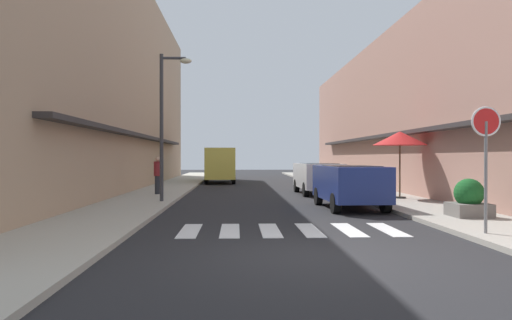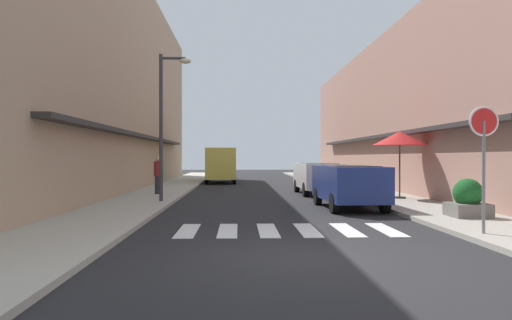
{
  "view_description": "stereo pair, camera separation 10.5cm",
  "coord_description": "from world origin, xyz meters",
  "px_view_note": "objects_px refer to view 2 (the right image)",
  "views": [
    {
      "loc": [
        -1.27,
        -8.41,
        1.75
      ],
      "look_at": [
        -0.37,
        13.65,
        1.62
      ],
      "focal_mm": 33.54,
      "sensor_mm": 36.0,
      "label": 1
    },
    {
      "loc": [
        -1.17,
        -8.41,
        1.75
      ],
      "look_at": [
        -0.37,
        13.65,
        1.62
      ],
      "focal_mm": 33.54,
      "sensor_mm": 36.0,
      "label": 2
    }
  ],
  "objects_px": {
    "parked_car_near": "(349,182)",
    "street_lamp": "(166,111)",
    "round_street_sign": "(484,136)",
    "parked_car_mid": "(318,175)",
    "pedestrian_walking_near": "(158,174)",
    "delivery_van": "(221,162)",
    "cafe_umbrella": "(400,139)",
    "planter_corner": "(468,200)"
  },
  "relations": [
    {
      "from": "parked_car_near",
      "to": "delivery_van",
      "type": "height_order",
      "value": "delivery_van"
    },
    {
      "from": "street_lamp",
      "to": "pedestrian_walking_near",
      "type": "distance_m",
      "value": 4.31
    },
    {
      "from": "delivery_van",
      "to": "planter_corner",
      "type": "height_order",
      "value": "delivery_van"
    },
    {
      "from": "parked_car_mid",
      "to": "pedestrian_walking_near",
      "type": "height_order",
      "value": "pedestrian_walking_near"
    },
    {
      "from": "cafe_umbrella",
      "to": "round_street_sign",
      "type": "bearing_deg",
      "value": -97.57
    },
    {
      "from": "street_lamp",
      "to": "pedestrian_walking_near",
      "type": "relative_size",
      "value": 3.29
    },
    {
      "from": "parked_car_near",
      "to": "delivery_van",
      "type": "xyz_separation_m",
      "value": [
        -4.97,
        16.7,
        0.48
      ]
    },
    {
      "from": "cafe_umbrella",
      "to": "pedestrian_walking_near",
      "type": "xyz_separation_m",
      "value": [
        -9.99,
        2.54,
        -1.49
      ]
    },
    {
      "from": "round_street_sign",
      "to": "planter_corner",
      "type": "distance_m",
      "value": 3.44
    },
    {
      "from": "parked_car_mid",
      "to": "street_lamp",
      "type": "height_order",
      "value": "street_lamp"
    },
    {
      "from": "parked_car_mid",
      "to": "pedestrian_walking_near",
      "type": "xyz_separation_m",
      "value": [
        -7.31,
        -1.07,
        0.07
      ]
    },
    {
      "from": "parked_car_near",
      "to": "pedestrian_walking_near",
      "type": "bearing_deg",
      "value": 144.26
    },
    {
      "from": "delivery_van",
      "to": "round_street_sign",
      "type": "bearing_deg",
      "value": -74.08
    },
    {
      "from": "planter_corner",
      "to": "pedestrian_walking_near",
      "type": "distance_m",
      "value": 12.99
    },
    {
      "from": "round_street_sign",
      "to": "planter_corner",
      "type": "bearing_deg",
      "value": 69.82
    },
    {
      "from": "parked_car_near",
      "to": "parked_car_mid",
      "type": "relative_size",
      "value": 0.94
    },
    {
      "from": "parked_car_mid",
      "to": "round_street_sign",
      "type": "height_order",
      "value": "round_street_sign"
    },
    {
      "from": "planter_corner",
      "to": "cafe_umbrella",
      "type": "bearing_deg",
      "value": 88.88
    },
    {
      "from": "delivery_van",
      "to": "pedestrian_walking_near",
      "type": "bearing_deg",
      "value": -101.59
    },
    {
      "from": "parked_car_near",
      "to": "cafe_umbrella",
      "type": "bearing_deg",
      "value": 45.54
    },
    {
      "from": "parked_car_near",
      "to": "street_lamp",
      "type": "distance_m",
      "value": 7.14
    },
    {
      "from": "parked_car_near",
      "to": "cafe_umbrella",
      "type": "distance_m",
      "value": 4.12
    },
    {
      "from": "street_lamp",
      "to": "parked_car_mid",
      "type": "bearing_deg",
      "value": 34.99
    },
    {
      "from": "pedestrian_walking_near",
      "to": "delivery_van",
      "type": "bearing_deg",
      "value": -66.72
    },
    {
      "from": "round_street_sign",
      "to": "street_lamp",
      "type": "height_order",
      "value": "street_lamp"
    },
    {
      "from": "parked_car_mid",
      "to": "cafe_umbrella",
      "type": "bearing_deg",
      "value": -53.48
    },
    {
      "from": "delivery_van",
      "to": "cafe_umbrella",
      "type": "height_order",
      "value": "cafe_umbrella"
    },
    {
      "from": "parked_car_mid",
      "to": "cafe_umbrella",
      "type": "relative_size",
      "value": 1.65
    },
    {
      "from": "street_lamp",
      "to": "planter_corner",
      "type": "relative_size",
      "value": 5.22
    },
    {
      "from": "delivery_van",
      "to": "street_lamp",
      "type": "bearing_deg",
      "value": -95.61
    },
    {
      "from": "parked_car_mid",
      "to": "delivery_van",
      "type": "height_order",
      "value": "delivery_van"
    },
    {
      "from": "parked_car_mid",
      "to": "planter_corner",
      "type": "bearing_deg",
      "value": -74.93
    },
    {
      "from": "round_street_sign",
      "to": "street_lamp",
      "type": "relative_size",
      "value": 0.5
    },
    {
      "from": "planter_corner",
      "to": "street_lamp",
      "type": "bearing_deg",
      "value": 150.88
    },
    {
      "from": "planter_corner",
      "to": "pedestrian_walking_near",
      "type": "height_order",
      "value": "pedestrian_walking_near"
    },
    {
      "from": "parked_car_mid",
      "to": "round_street_sign",
      "type": "relative_size",
      "value": 1.61
    },
    {
      "from": "delivery_van",
      "to": "street_lamp",
      "type": "distance_m",
      "value": 15.08
    },
    {
      "from": "parked_car_mid",
      "to": "delivery_van",
      "type": "bearing_deg",
      "value": 115.58
    },
    {
      "from": "cafe_umbrella",
      "to": "planter_corner",
      "type": "xyz_separation_m",
      "value": [
        -0.12,
        -5.89,
        -1.91
      ]
    },
    {
      "from": "parked_car_near",
      "to": "planter_corner",
      "type": "bearing_deg",
      "value": -51.09
    },
    {
      "from": "delivery_van",
      "to": "pedestrian_walking_near",
      "type": "xyz_separation_m",
      "value": [
        -2.35,
        -11.44,
        -0.41
      ]
    },
    {
      "from": "parked_car_near",
      "to": "street_lamp",
      "type": "relative_size",
      "value": 0.76
    }
  ]
}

